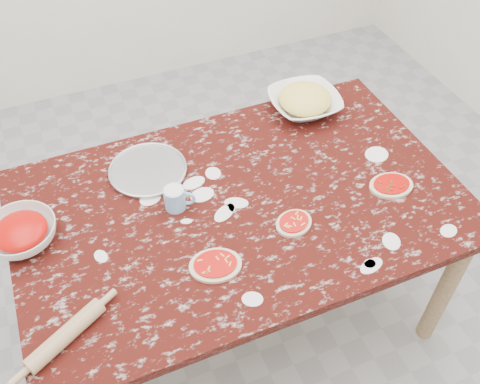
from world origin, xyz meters
name	(u,v)px	position (x,y,z in m)	size (l,w,h in m)	color
ground	(240,310)	(0.00, 0.00, 0.00)	(4.00, 4.00, 0.00)	gray
worktable	(240,216)	(0.00, 0.00, 0.67)	(1.60, 1.00, 0.75)	black
pizza_tray	(148,170)	(-0.26, 0.28, 0.76)	(0.29, 0.29, 0.01)	#B2B2B7
sauce_bowl	(22,234)	(-0.74, 0.12, 0.79)	(0.24, 0.24, 0.07)	white
cheese_bowl	(304,103)	(0.46, 0.39, 0.79)	(0.29, 0.29, 0.07)	white
flour_mug	(176,198)	(-0.22, 0.06, 0.80)	(0.11, 0.08, 0.09)	#7EB3E6
pizza_left	(215,265)	(-0.18, -0.23, 0.76)	(0.20, 0.17, 0.02)	beige
pizza_mid	(294,223)	(0.13, -0.17, 0.76)	(0.16, 0.15, 0.02)	beige
pizza_right	(391,185)	(0.54, -0.15, 0.76)	(0.18, 0.14, 0.02)	beige
rolling_pin	(66,335)	(-0.67, -0.31, 0.78)	(0.05, 0.05, 0.26)	tan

